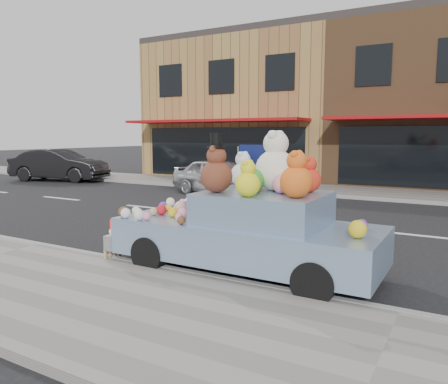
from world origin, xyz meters
The scene contains 9 objects.
ground centered at (0.00, 0.00, 0.00)m, with size 120.00×120.00×0.00m, color black.
near_sidewalk centered at (0.00, -6.50, 0.06)m, with size 60.00×3.00×0.12m, color gray.
far_sidewalk centered at (0.00, 6.50, 0.06)m, with size 60.00×3.00×0.12m, color gray.
near_kerb centered at (0.00, -5.00, 0.07)m, with size 60.00×0.12×0.13m, color gray.
far_kerb centered at (0.00, 5.00, 0.07)m, with size 60.00×0.12×0.13m, color gray.
storefront_left centered at (-10.00, 11.97, 3.64)m, with size 10.00×9.80×7.30m.
car_silver centered at (-7.56, 3.64, 0.69)m, with size 1.63×4.04×1.38m, color #BBBBC1.
car_dark centered at (-17.00, 4.13, 0.78)m, with size 1.65×4.72×1.56m, color black.
art_car centered at (-2.43, -4.28, 0.81)m, with size 4.49×1.79×2.33m.
Camera 1 is at (0.65, -10.51, 2.25)m, focal length 35.00 mm.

